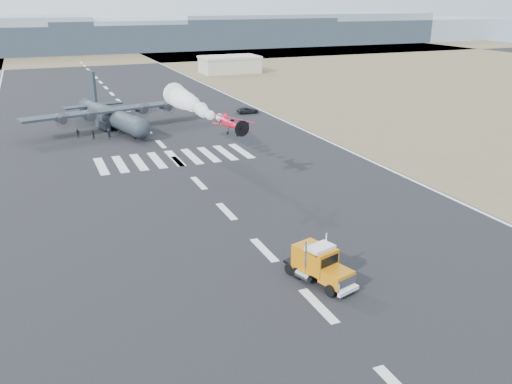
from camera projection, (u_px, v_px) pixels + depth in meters
ground at (318, 306)px, 47.29m from camera, size 500.00×500.00×0.00m
scrub_far at (76, 57)px, 247.28m from camera, size 500.00×80.00×0.00m
runway_markings at (161, 144)px, 99.46m from camera, size 60.00×260.00×0.01m
ridge_seg_d at (69, 38)px, 271.17m from camera, size 150.00×50.00×13.00m
ridge_seg_e at (194, 33)px, 294.24m from camera, size 150.00×50.00×15.00m
ridge_seg_f at (300, 28)px, 317.30m from camera, size 150.00×50.00×17.00m
ridge_seg_g at (392, 30)px, 341.38m from camera, size 150.00×50.00×13.00m
hangar_right at (230, 64)px, 193.26m from camera, size 20.50×12.50×5.90m
semi_truck at (319, 264)px, 50.78m from camera, size 4.65×8.40×3.70m
aerobatic_biplane at (233, 124)px, 74.32m from camera, size 6.11×5.68×3.29m
smoke_trail at (182, 100)px, 91.35m from camera, size 4.06×24.22×3.96m
transport_aircraft at (112, 115)px, 110.73m from camera, size 36.67×29.99×10.68m
support_vehicle at (248, 110)px, 125.81m from camera, size 5.12×2.49×1.40m
crew_a at (120, 129)px, 106.55m from camera, size 0.86×0.80×1.89m
crew_b at (132, 133)px, 104.06m from camera, size 0.84×0.59×1.59m
crew_c at (109, 134)px, 103.07m from camera, size 1.10×1.32×1.86m
crew_d at (78, 133)px, 104.13m from camera, size 1.06×0.86×1.61m
crew_e at (109, 133)px, 104.52m from camera, size 0.52×0.81×1.61m
crew_f at (137, 130)px, 106.26m from camera, size 0.79×1.62×1.67m
crew_g at (129, 131)px, 105.80m from camera, size 0.76×0.74×1.61m
crew_h at (93, 135)px, 102.73m from camera, size 0.88×0.64×1.65m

